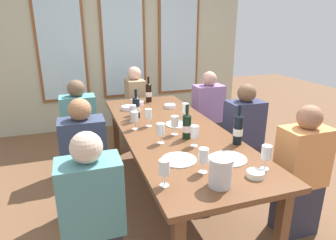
{
  "coord_description": "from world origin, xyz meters",
  "views": [
    {
      "loc": [
        -0.87,
        -2.45,
        1.69
      ],
      "look_at": [
        0.0,
        0.12,
        0.79
      ],
      "focal_mm": 31.18,
      "sensor_mm": 36.0,
      "label": 1
    }
  ],
  "objects_px": {
    "wine_glass_0": "(203,156)",
    "seated_person_2": "(93,219)",
    "dining_table": "(172,135)",
    "tasting_bowl_1": "(128,108)",
    "wine_glass_10": "(134,104)",
    "metal_pitcher": "(220,172)",
    "seated_person_6": "(136,107)",
    "white_plate_0": "(228,159)",
    "wine_bottle_2": "(187,126)",
    "tasting_bowl_3": "(256,174)",
    "wine_bottle_1": "(149,92)",
    "white_plate_2": "(179,160)",
    "seated_person_4": "(85,163)",
    "tasting_bowl_0": "(170,106)",
    "wine_glass_5": "(148,114)",
    "wine_glass_6": "(135,117)",
    "seated_person_1": "(208,115)",
    "white_plate_1": "(178,124)",
    "wine_glass_1": "(133,111)",
    "wine_bottle_0": "(238,129)",
    "wine_glass_4": "(161,129)",
    "wine_glass_2": "(266,153)",
    "wine_glass_9": "(185,108)",
    "seated_person_5": "(243,138)",
    "seated_person_0": "(80,130)",
    "seated_person_3": "(300,175)",
    "wine_glass_8": "(195,133)",
    "tasting_bowl_2": "(138,103)",
    "wine_glass_7": "(175,122)",
    "wine_bottle_3": "(136,107)",
    "wine_glass_3": "(164,169)"
  },
  "relations": [
    {
      "from": "seated_person_1",
      "to": "wine_bottle_2",
      "type": "bearing_deg",
      "value": -123.95
    },
    {
      "from": "white_plate_0",
      "to": "wine_bottle_2",
      "type": "distance_m",
      "value": 0.51
    },
    {
      "from": "wine_glass_4",
      "to": "wine_glass_10",
      "type": "xyz_separation_m",
      "value": [
        -0.03,
        0.85,
        -0.0
      ]
    },
    {
      "from": "white_plate_2",
      "to": "seated_person_4",
      "type": "height_order",
      "value": "seated_person_4"
    },
    {
      "from": "tasting_bowl_2",
      "to": "wine_glass_2",
      "type": "xyz_separation_m",
      "value": [
        0.45,
        -1.91,
        0.1
      ]
    },
    {
      "from": "wine_glass_9",
      "to": "seated_person_5",
      "type": "distance_m",
      "value": 0.71
    },
    {
      "from": "wine_glass_2",
      "to": "tasting_bowl_1",
      "type": "bearing_deg",
      "value": 109.39
    },
    {
      "from": "wine_glass_2",
      "to": "wine_glass_6",
      "type": "xyz_separation_m",
      "value": [
        -0.67,
        1.06,
        -0.0
      ]
    },
    {
      "from": "seated_person_3",
      "to": "seated_person_0",
      "type": "bearing_deg",
      "value": 135.01
    },
    {
      "from": "dining_table",
      "to": "seated_person_6",
      "type": "height_order",
      "value": "seated_person_6"
    },
    {
      "from": "wine_glass_3",
      "to": "seated_person_1",
      "type": "relative_size",
      "value": 0.16
    },
    {
      "from": "wine_glass_0",
      "to": "seated_person_2",
      "type": "height_order",
      "value": "seated_person_2"
    },
    {
      "from": "white_plate_0",
      "to": "wine_bottle_1",
      "type": "height_order",
      "value": "wine_bottle_1"
    },
    {
      "from": "white_plate_1",
      "to": "wine_glass_8",
      "type": "height_order",
      "value": "wine_glass_8"
    },
    {
      "from": "wine_glass_10",
      "to": "seated_person_2",
      "type": "distance_m",
      "value": 1.55
    },
    {
      "from": "white_plate_2",
      "to": "seated_person_1",
      "type": "bearing_deg",
      "value": 57.12
    },
    {
      "from": "white_plate_2",
      "to": "seated_person_4",
      "type": "distance_m",
      "value": 0.92
    },
    {
      "from": "tasting_bowl_2",
      "to": "wine_glass_4",
      "type": "distance_m",
      "value": 1.26
    },
    {
      "from": "white_plate_2",
      "to": "tasting_bowl_0",
      "type": "bearing_deg",
      "value": 73.68
    },
    {
      "from": "dining_table",
      "to": "tasting_bowl_1",
      "type": "distance_m",
      "value": 0.82
    },
    {
      "from": "dining_table",
      "to": "wine_glass_5",
      "type": "distance_m",
      "value": 0.3
    },
    {
      "from": "wine_glass_3",
      "to": "wine_glass_7",
      "type": "xyz_separation_m",
      "value": [
        0.36,
        0.8,
        -0.0
      ]
    },
    {
      "from": "wine_bottle_3",
      "to": "wine_glass_1",
      "type": "bearing_deg",
      "value": -117.06
    },
    {
      "from": "tasting_bowl_2",
      "to": "wine_glass_7",
      "type": "height_order",
      "value": "wine_glass_7"
    },
    {
      "from": "tasting_bowl_0",
      "to": "wine_glass_6",
      "type": "bearing_deg",
      "value": -133.02
    },
    {
      "from": "tasting_bowl_0",
      "to": "seated_person_6",
      "type": "distance_m",
      "value": 0.98
    },
    {
      "from": "white_plate_1",
      "to": "seated_person_1",
      "type": "relative_size",
      "value": 0.22
    },
    {
      "from": "wine_glass_5",
      "to": "wine_glass_9",
      "type": "relative_size",
      "value": 1.0
    },
    {
      "from": "dining_table",
      "to": "seated_person_0",
      "type": "height_order",
      "value": "seated_person_0"
    },
    {
      "from": "white_plate_0",
      "to": "wine_glass_6",
      "type": "relative_size",
      "value": 1.54
    },
    {
      "from": "wine_bottle_3",
      "to": "wine_glass_1",
      "type": "distance_m",
      "value": 0.13
    },
    {
      "from": "wine_bottle_0",
      "to": "tasting_bowl_1",
      "type": "relative_size",
      "value": 2.33
    },
    {
      "from": "tasting_bowl_0",
      "to": "wine_glass_2",
      "type": "xyz_separation_m",
      "value": [
        0.12,
        -1.65,
        0.1
      ]
    },
    {
      "from": "wine_glass_10",
      "to": "tasting_bowl_3",
      "type": "bearing_deg",
      "value": -74.11
    },
    {
      "from": "wine_glass_5",
      "to": "wine_glass_10",
      "type": "height_order",
      "value": "same"
    },
    {
      "from": "wine_bottle_1",
      "to": "wine_glass_5",
      "type": "distance_m",
      "value": 0.93
    },
    {
      "from": "white_plate_1",
      "to": "wine_glass_1",
      "type": "bearing_deg",
      "value": 149.58
    },
    {
      "from": "wine_glass_1",
      "to": "wine_glass_6",
      "type": "distance_m",
      "value": 0.22
    },
    {
      "from": "tasting_bowl_1",
      "to": "wine_glass_9",
      "type": "bearing_deg",
      "value": -47.97
    },
    {
      "from": "white_plate_0",
      "to": "wine_glass_6",
      "type": "height_order",
      "value": "wine_glass_6"
    },
    {
      "from": "wine_bottle_0",
      "to": "white_plate_0",
      "type": "bearing_deg",
      "value": -132.3
    },
    {
      "from": "wine_bottle_1",
      "to": "wine_glass_4",
      "type": "distance_m",
      "value": 1.36
    },
    {
      "from": "wine_glass_10",
      "to": "metal_pitcher",
      "type": "bearing_deg",
      "value": -83.67
    },
    {
      "from": "metal_pitcher",
      "to": "wine_glass_9",
      "type": "bearing_deg",
      "value": 77.53
    },
    {
      "from": "tasting_bowl_3",
      "to": "wine_glass_9",
      "type": "distance_m",
      "value": 1.26
    },
    {
      "from": "wine_glass_9",
      "to": "wine_glass_10",
      "type": "bearing_deg",
      "value": 144.23
    },
    {
      "from": "wine_glass_9",
      "to": "wine_glass_4",
      "type": "bearing_deg",
      "value": -129.5
    },
    {
      "from": "tasting_bowl_0",
      "to": "wine_glass_5",
      "type": "height_order",
      "value": "wine_glass_5"
    },
    {
      "from": "wine_glass_5",
      "to": "wine_glass_6",
      "type": "relative_size",
      "value": 1.0
    },
    {
      "from": "wine_bottle_1",
      "to": "tasting_bowl_3",
      "type": "xyz_separation_m",
      "value": [
        0.16,
        -2.07,
        -0.1
      ]
    }
  ]
}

